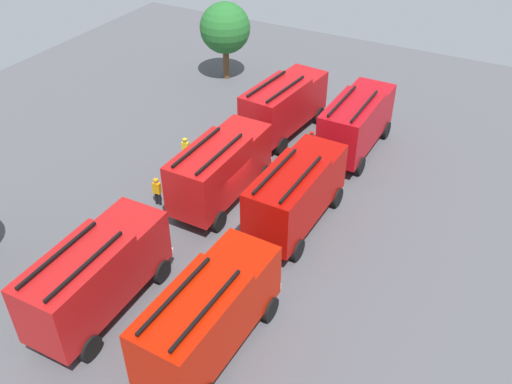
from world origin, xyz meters
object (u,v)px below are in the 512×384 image
(fire_truck_4, at_px, (220,168))
(tree_2, at_px, (225,28))
(fire_truck_5, at_px, (284,104))
(fire_truck_2, at_px, (357,121))
(fire_truck_0, at_px, (210,314))
(firefighter_2, at_px, (157,190))
(firefighter_3, at_px, (43,295))
(firefighter_1, at_px, (311,143))
(traffic_cone_0, at_px, (200,160))
(fire_truck_3, at_px, (97,273))
(firefighter_0, at_px, (186,150))
(fire_truck_1, at_px, (296,192))

(fire_truck_4, bearing_deg, tree_2, 30.22)
(fire_truck_5, bearing_deg, fire_truck_2, -83.92)
(fire_truck_0, relative_size, fire_truck_2, 1.01)
(fire_truck_4, distance_m, firefighter_2, 3.70)
(fire_truck_5, xyz_separation_m, firefighter_2, (-10.29, 2.65, -1.23))
(fire_truck_0, relative_size, firefighter_3, 4.46)
(fire_truck_2, bearing_deg, fire_truck_4, 151.34)
(fire_truck_5, xyz_separation_m, firefighter_1, (-1.71, -2.71, -1.23))
(tree_2, bearing_deg, fire_truck_5, -126.71)
(fire_truck_5, bearing_deg, traffic_cone_0, 159.72)
(tree_2, bearing_deg, fire_truck_0, -150.68)
(fire_truck_4, distance_m, tree_2, 16.38)
(fire_truck_3, distance_m, tree_2, 24.77)
(firefighter_1, distance_m, tree_2, 13.32)
(fire_truck_0, xyz_separation_m, firefighter_0, (11.26, 8.81, -1.21))
(fire_truck_1, height_order, firefighter_0, fire_truck_1)
(tree_2, distance_m, traffic_cone_0, 13.20)
(fire_truck_2, xyz_separation_m, firefighter_0, (-6.08, 8.54, -1.21))
(fire_truck_1, height_order, fire_truck_3, same)
(fire_truck_0, xyz_separation_m, firefighter_3, (-1.57, 7.56, -1.25))
(fire_truck_4, distance_m, traffic_cone_0, 4.32)
(fire_truck_3, bearing_deg, firefighter_1, -11.13)
(firefighter_0, bearing_deg, fire_truck_5, 131.28)
(fire_truck_2, bearing_deg, fire_truck_1, 179.59)
(fire_truck_2, xyz_separation_m, firefighter_2, (-10.33, 7.53, -1.23))
(firefighter_1, bearing_deg, fire_truck_0, -17.59)
(fire_truck_3, distance_m, fire_truck_4, 9.35)
(firefighter_1, height_order, traffic_cone_0, firefighter_1)
(fire_truck_5, xyz_separation_m, firefighter_3, (-18.86, 2.40, -1.25))
(fire_truck_0, bearing_deg, fire_truck_1, 4.44)
(firefighter_2, distance_m, traffic_cone_0, 4.52)
(fire_truck_4, relative_size, firefighter_2, 4.36)
(fire_truck_3, relative_size, fire_truck_4, 1.00)
(fire_truck_1, distance_m, fire_truck_4, 4.53)
(fire_truck_2, distance_m, tree_2, 14.10)
(fire_truck_2, height_order, firefighter_1, fire_truck_2)
(tree_2, bearing_deg, traffic_cone_0, -156.66)
(fire_truck_2, bearing_deg, firefighter_2, 144.44)
(fire_truck_0, height_order, fire_truck_1, same)
(fire_truck_3, distance_m, firefighter_3, 2.82)
(fire_truck_2, relative_size, firefighter_3, 4.43)
(fire_truck_3, bearing_deg, fire_truck_0, -87.13)
(fire_truck_4, height_order, firefighter_0, fire_truck_4)
(tree_2, bearing_deg, firefighter_3, -167.59)
(fire_truck_5, bearing_deg, fire_truck_0, -157.87)
(fire_truck_3, bearing_deg, tree_2, 17.19)
(fire_truck_1, xyz_separation_m, firefighter_3, (-10.46, 7.15, -1.25))
(fire_truck_4, relative_size, tree_2, 1.22)
(fire_truck_1, height_order, firefighter_2, fire_truck_1)
(fire_truck_2, height_order, fire_truck_3, same)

